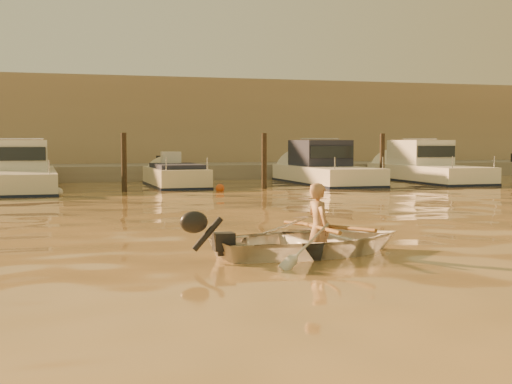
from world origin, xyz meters
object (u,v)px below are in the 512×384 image
object	(u,v)px
person	(319,228)
moored_boat_4	(326,168)
dinghy	(313,241)
moored_boat_2	(17,172)
moored_boat_5	(428,167)
moored_boat_3	(175,180)
waterfront_building	(98,127)

from	to	relation	value
person	moored_boat_4	bearing A→B (deg)	-30.01
dinghy	moored_boat_2	size ratio (longest dim) A/B	0.36
dinghy	moored_boat_5	size ratio (longest dim) A/B	0.40
dinghy	moored_boat_3	world-z (taller)	moored_boat_3
moored_boat_3	waterfront_building	distance (m)	11.38
moored_boat_2	moored_boat_5	bearing A→B (deg)	0.00
moored_boat_2	moored_boat_4	distance (m)	11.84
dinghy	moored_boat_4	distance (m)	17.92
dinghy	moored_boat_2	bearing A→B (deg)	9.09
dinghy	person	xyz separation A→B (m)	(0.10, 0.01, 0.20)
moored_boat_5	waterfront_building	world-z (taller)	waterfront_building
waterfront_building	moored_boat_2	bearing A→B (deg)	-108.71
person	moored_boat_4	world-z (taller)	moored_boat_4
dinghy	moored_boat_4	bearing A→B (deg)	-30.29
moored_boat_3	moored_boat_5	xyz separation A→B (m)	(10.80, 0.00, 0.40)
dinghy	waterfront_building	size ratio (longest dim) A/B	0.07
moored_boat_2	moored_boat_5	size ratio (longest dim) A/B	1.13
dinghy	moored_boat_3	bearing A→B (deg)	-10.28
dinghy	moored_boat_2	world-z (taller)	moored_boat_2
dinghy	person	world-z (taller)	person
dinghy	moored_boat_2	distance (m)	17.15
person	moored_boat_3	size ratio (longest dim) A/B	0.26
moored_boat_5	moored_boat_4	bearing A→B (deg)	180.00
person	waterfront_building	bearing A→B (deg)	-4.67
moored_boat_2	moored_boat_4	world-z (taller)	same
moored_boat_3	waterfront_building	xyz separation A→B (m)	(-1.97, 11.00, 2.17)
person	moored_boat_3	xyz separation A→B (m)	(0.83, 16.45, -0.17)
moored_boat_2	waterfront_building	bearing A→B (deg)	71.29
waterfront_building	moored_boat_3	bearing A→B (deg)	-79.85
moored_boat_3	waterfront_building	world-z (taller)	waterfront_building
dinghy	moored_boat_5	bearing A→B (deg)	-42.52
moored_boat_5	waterfront_building	size ratio (longest dim) A/B	0.17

